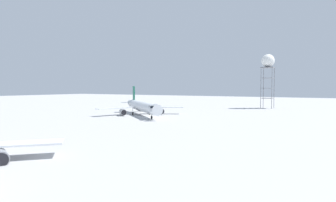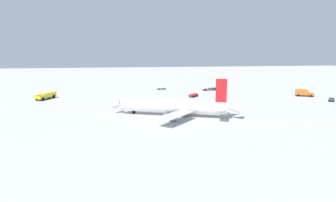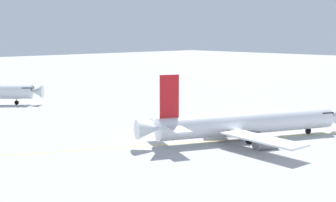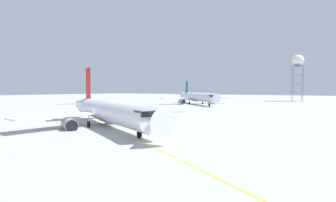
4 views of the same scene
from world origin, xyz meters
name	(u,v)px [view 2 (image 2 of 4)]	position (x,y,z in m)	size (l,w,h in m)	color
ground_plane	(184,114)	(0.00, 0.00, 0.00)	(600.00, 600.00, 0.00)	#B2B2B2
airliner_main	(174,107)	(-3.59, -1.71, 2.65)	(37.19, 29.65, 11.92)	white
pushback_tug_truck	(161,88)	(2.82, 62.84, 0.80)	(4.93, 3.54, 1.30)	#232326
ops_pickup_truck	(193,95)	(12.42, 34.35, 0.81)	(5.06, 5.24, 1.41)	#232326
catering_truck_truck	(303,93)	(60.56, 27.15, 1.66)	(7.77, 6.05, 3.10)	#232326
fire_tender_truck	(46,95)	(-49.48, 39.53, 1.54)	(6.97, 11.05, 2.50)	#232326
baggage_truck_truck	(331,99)	(63.34, 13.26, 0.72)	(4.29, 4.49, 1.22)	#232326
fuel_tanker_truck	(211,87)	(27.07, 54.56, 1.56)	(8.47, 3.47, 2.87)	#232326
taxiway_centreline	(173,116)	(-4.02, -1.85, 0.00)	(146.18, 76.07, 0.01)	yellow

